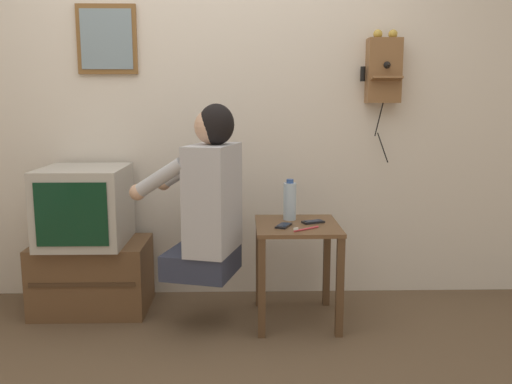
% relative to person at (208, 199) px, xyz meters
% --- Properties ---
extents(ground_plane, '(14.00, 14.00, 0.00)m').
position_rel_person_xyz_m(ground_plane, '(-0.02, -0.44, -0.74)').
color(ground_plane, brown).
extents(wall_back, '(6.80, 0.05, 2.55)m').
position_rel_person_xyz_m(wall_back, '(-0.02, 0.58, 0.54)').
color(wall_back, beige).
rests_on(wall_back, ground_plane).
extents(side_table, '(0.47, 0.51, 0.57)m').
position_rel_person_xyz_m(side_table, '(0.50, 0.07, -0.29)').
color(side_table, brown).
rests_on(side_table, ground_plane).
extents(person, '(0.60, 0.53, 0.95)m').
position_rel_person_xyz_m(person, '(0.00, 0.00, 0.00)').
color(person, '#2D3347').
rests_on(person, ground_plane).
extents(tv_stand, '(0.67, 0.45, 0.42)m').
position_rel_person_xyz_m(tv_stand, '(-0.73, 0.27, -0.52)').
color(tv_stand, brown).
rests_on(tv_stand, ground_plane).
extents(television, '(0.48, 0.52, 0.46)m').
position_rel_person_xyz_m(television, '(-0.75, 0.25, -0.08)').
color(television, '#ADA89E').
rests_on(television, tv_stand).
extents(wall_phone_antique, '(0.25, 0.19, 0.82)m').
position_rel_person_xyz_m(wall_phone_antique, '(1.07, 0.49, 0.72)').
color(wall_phone_antique, brown).
extents(framed_picture, '(0.37, 0.03, 0.42)m').
position_rel_person_xyz_m(framed_picture, '(-0.64, 0.54, 0.90)').
color(framed_picture, brown).
extents(cell_phone_held, '(0.10, 0.14, 0.01)m').
position_rel_person_xyz_m(cell_phone_held, '(0.42, 0.01, -0.16)').
color(cell_phone_held, black).
rests_on(cell_phone_held, side_table).
extents(cell_phone_spare, '(0.14, 0.10, 0.01)m').
position_rel_person_xyz_m(cell_phone_spare, '(0.59, 0.10, -0.16)').
color(cell_phone_spare, black).
rests_on(cell_phone_spare, side_table).
extents(water_bottle, '(0.08, 0.08, 0.24)m').
position_rel_person_xyz_m(water_bottle, '(0.46, 0.19, -0.05)').
color(water_bottle, '#ADC6DB').
rests_on(water_bottle, side_table).
extents(toothbrush, '(0.15, 0.11, 0.02)m').
position_rel_person_xyz_m(toothbrush, '(0.52, -0.07, -0.15)').
color(toothbrush, '#D83F4C').
rests_on(toothbrush, side_table).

